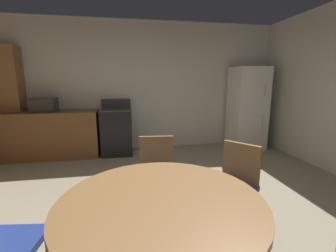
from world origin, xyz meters
name	(u,v)px	position (x,y,z in m)	size (l,w,h in m)	color
ground_plane	(165,226)	(0.00, 0.00, 0.00)	(14.00, 14.00, 0.00)	gray
wall_back	(143,87)	(0.00, 2.93, 1.35)	(6.09, 0.12, 2.70)	beige
kitchen_counter	(50,135)	(-1.83, 2.53, 0.45)	(1.82, 0.60, 0.90)	brown
pantry_column	(11,103)	(-2.53, 2.71, 1.05)	(0.44, 0.36, 2.10)	olive
oven_range	(117,131)	(-0.57, 2.54, 0.47)	(0.60, 0.60, 1.10)	black
refrigerator	(247,108)	(2.24, 2.48, 0.88)	(0.68, 0.68, 1.76)	white
microwave	(44,105)	(-1.89, 2.53, 1.03)	(0.44, 0.32, 0.26)	#2D2B28
dining_table	(161,221)	(-0.15, -0.79, 0.61)	(1.27, 1.27, 0.76)	olive
chair_north	(157,171)	(-0.04, 0.25, 0.50)	(0.44, 0.44, 0.87)	olive
chair_northeast	(235,182)	(0.68, -0.14, 0.50)	(0.56, 0.56, 0.87)	olive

